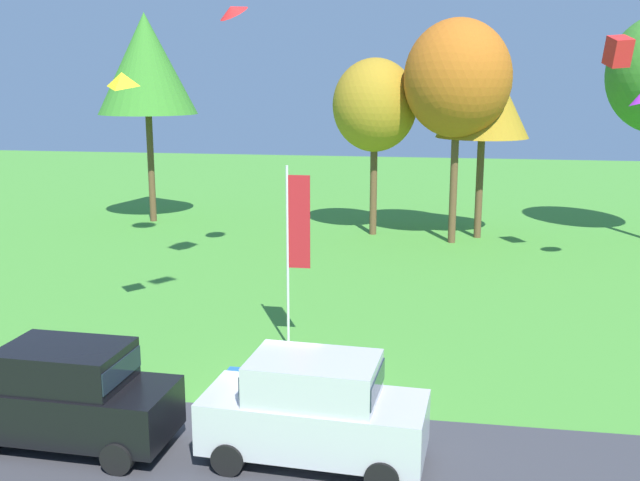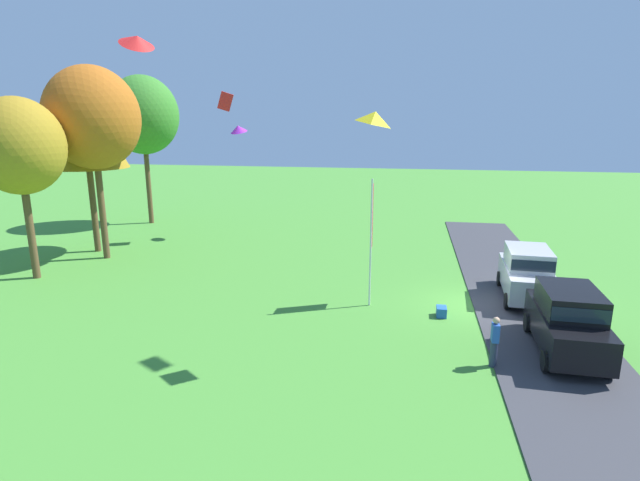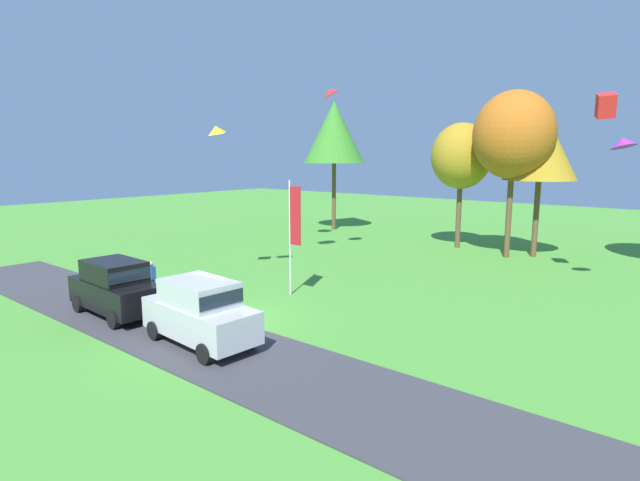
# 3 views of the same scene
# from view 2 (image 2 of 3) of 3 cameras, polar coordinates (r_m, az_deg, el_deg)

# --- Properties ---
(ground_plane) EXTENTS (120.00, 120.00, 0.00)m
(ground_plane) POSITION_cam_2_polar(r_m,az_deg,el_deg) (22.61, 17.30, -7.19)
(ground_plane) COLOR #478E33
(pavement_strip) EXTENTS (36.00, 4.40, 0.06)m
(pavement_strip) POSITION_cam_2_polar(r_m,az_deg,el_deg) (22.98, 22.59, -7.22)
(pavement_strip) COLOR #38383D
(pavement_strip) RESTS_ON ground
(car_suv_mid_row) EXTENTS (4.67, 2.19, 2.28)m
(car_suv_mid_row) POSITION_cam_2_polar(r_m,az_deg,el_deg) (18.96, 26.46, -7.97)
(car_suv_mid_row) COLOR black
(car_suv_mid_row) RESTS_ON ground
(car_suv_by_flagpole) EXTENTS (4.71, 2.29, 2.28)m
(car_suv_by_flagpole) POSITION_cam_2_polar(r_m,az_deg,el_deg) (23.83, 22.57, -3.27)
(car_suv_by_flagpole) COLOR #B7B7BC
(car_suv_by_flagpole) RESTS_ON ground
(person_on_lawn) EXTENTS (0.36, 0.24, 1.71)m
(person_on_lawn) POSITION_cam_2_polar(r_m,az_deg,el_deg) (17.30, 19.32, -10.83)
(person_on_lawn) COLOR #2D334C
(person_on_lawn) RESTS_ON ground
(tree_far_right) EXTENTS (4.21, 4.21, 8.88)m
(tree_far_right) POSITION_cam_2_polar(r_m,az_deg,el_deg) (28.07, -31.19, 9.15)
(tree_far_right) COLOR brown
(tree_far_right) RESTS_ON ground
(tree_left_of_center) EXTENTS (5.04, 5.04, 10.64)m
(tree_left_of_center) POSITION_cam_2_polar(r_m,az_deg,el_deg) (30.41, -24.57, 12.57)
(tree_left_of_center) COLOR brown
(tree_left_of_center) RESTS_ON ground
(tree_far_left) EXTENTS (4.52, 4.52, 9.55)m
(tree_far_left) POSITION_cam_2_polar(r_m,az_deg,el_deg) (32.27, -25.28, 11.46)
(tree_far_left) COLOR brown
(tree_far_left) RESTS_ON ground
(tree_center_back) EXTENTS (5.18, 5.18, 10.93)m
(tree_center_back) POSITION_cam_2_polar(r_m,az_deg,el_deg) (39.90, -19.59, 13.33)
(tree_center_back) COLOR brown
(tree_center_back) RESTS_ON ground
(flag_banner) EXTENTS (0.71, 0.08, 5.46)m
(flag_banner) POSITION_cam_2_polar(r_m,az_deg,el_deg) (21.06, 5.91, 1.68)
(flag_banner) COLOR silver
(flag_banner) RESTS_ON ground
(cooler_box) EXTENTS (0.56, 0.40, 0.40)m
(cooler_box) POSITION_cam_2_polar(r_m,az_deg,el_deg) (21.09, 13.70, -7.90)
(cooler_box) COLOR blue
(cooler_box) RESTS_ON ground
(kite_delta_high_right) EXTENTS (1.50, 1.46, 0.70)m
(kite_delta_high_right) POSITION_cam_2_polar(r_m,az_deg,el_deg) (33.98, -9.30, 12.49)
(kite_delta_high_right) COLOR purple
(kite_diamond_mid_center) EXTENTS (0.76, 0.91, 0.57)m
(kite_diamond_mid_center) POSITION_cam_2_polar(r_m,az_deg,el_deg) (15.66, 6.36, 13.73)
(kite_diamond_mid_center) COLOR yellow
(kite_box_near_flag) EXTENTS (1.05, 1.28, 1.30)m
(kite_box_near_flag) POSITION_cam_2_polar(r_m,az_deg,el_deg) (33.28, -10.77, 15.36)
(kite_box_near_flag) COLOR red
(kite_delta_over_trees) EXTENTS (1.66, 1.66, 0.84)m
(kite_delta_over_trees) POSITION_cam_2_polar(r_m,az_deg,el_deg) (19.15, -20.20, 20.68)
(kite_delta_over_trees) COLOR red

